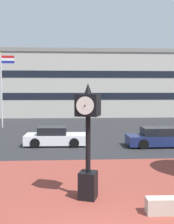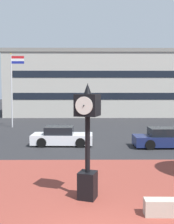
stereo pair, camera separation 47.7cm
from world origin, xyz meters
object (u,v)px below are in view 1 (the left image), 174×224
street_clock (88,138)px  flagpole_primary (3,85)px  car_street_mid (161,138)px  civic_building (98,84)px  car_street_distant (55,137)px

street_clock → flagpole_primary: size_ratio=0.54×
car_street_mid → civic_building: civic_building is taller
car_street_distant → flagpole_primary: size_ratio=0.56×
car_street_distant → civic_building: 24.63m
car_street_distant → street_clock: bearing=11.8°
civic_building → street_clock: bearing=-96.2°
car_street_distant → flagpole_primary: bearing=-146.5°
street_clock → car_street_mid: size_ratio=0.87×
street_clock → car_street_distant: size_ratio=0.96×
street_clock → car_street_distant: 9.58m
civic_building → car_street_distant: bearing=-102.5°
car_street_distant → civic_building: bearing=169.1°
flagpole_primary → car_street_distant: bearing=-58.1°
car_street_mid → civic_building: bearing=-176.1°
flagpole_primary → street_clock: bearing=-68.4°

